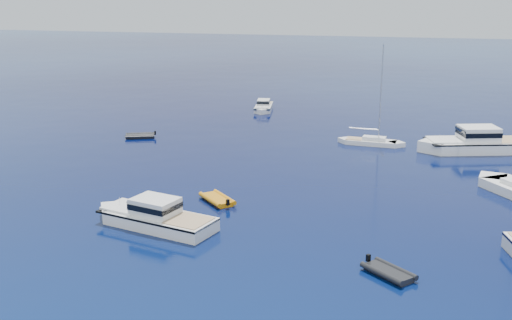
% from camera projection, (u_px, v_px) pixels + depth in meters
% --- Properties ---
extents(motor_cruiser_centre, '(10.84, 5.72, 2.72)m').
position_uv_depth(motor_cruiser_centre, '(154.00, 226.00, 45.85)').
color(motor_cruiser_centre, silver).
rests_on(motor_cruiser_centre, ground).
extents(motor_cruiser_distant, '(13.38, 7.59, 3.36)m').
position_uv_depth(motor_cruiser_distant, '(474.00, 151.00, 66.69)').
color(motor_cruiser_distant, white).
rests_on(motor_cruiser_distant, ground).
extents(motor_cruiser_horizon, '(3.31, 7.56, 1.92)m').
position_uv_depth(motor_cruiser_horizon, '(263.00, 110.00, 88.80)').
color(motor_cruiser_horizon, white).
rests_on(motor_cruiser_horizon, ground).
extents(sailboat_centre, '(7.84, 2.59, 11.33)m').
position_uv_depth(sailboat_centre, '(371.00, 145.00, 69.50)').
color(sailboat_centre, white).
rests_on(sailboat_centre, ground).
extents(tender_yellow, '(4.01, 4.05, 0.95)m').
position_uv_depth(tender_yellow, '(217.00, 202.00, 50.98)').
color(tender_yellow, orange).
rests_on(tender_yellow, ground).
extents(tender_grey_near, '(3.84, 3.67, 0.95)m').
position_uv_depth(tender_grey_near, '(388.00, 275.00, 37.97)').
color(tender_grey_near, black).
rests_on(tender_grey_near, ground).
extents(tender_grey_far, '(3.91, 3.08, 0.95)m').
position_uv_depth(tender_grey_far, '(140.00, 138.00, 72.64)').
color(tender_grey_far, black).
rests_on(tender_grey_far, ground).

